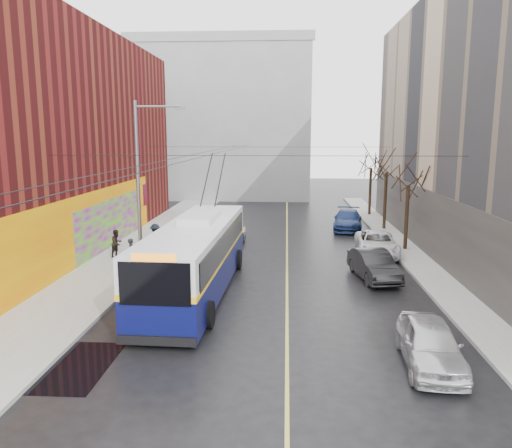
{
  "coord_description": "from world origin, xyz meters",
  "views": [
    {
      "loc": [
        1.42,
        -15.48,
        7.27
      ],
      "look_at": [
        -0.15,
        10.16,
        2.68
      ],
      "focal_mm": 35.0,
      "sensor_mm": 36.0,
      "label": 1
    }
  ],
  "objects_px": {
    "trolleybus": "(196,256)",
    "parked_car_d": "(348,220)",
    "following_car": "(228,234)",
    "pedestrian_a": "(132,253)",
    "parked_car_b": "(374,265)",
    "streetlight_pole": "(141,182)",
    "pedestrian_b": "(117,243)",
    "tree_near": "(409,173)",
    "parked_car_c": "(377,243)",
    "tree_mid": "(387,162)",
    "pedestrian_c": "(155,239)",
    "parked_car_a": "(430,344)",
    "tree_far": "(371,159)"
  },
  "relations": [
    {
      "from": "trolleybus",
      "to": "parked_car_d",
      "type": "distance_m",
      "value": 18.67
    },
    {
      "from": "streetlight_pole",
      "to": "parked_car_b",
      "type": "distance_m",
      "value": 12.75
    },
    {
      "from": "tree_far",
      "to": "parked_car_d",
      "type": "bearing_deg",
      "value": -111.92
    },
    {
      "from": "following_car",
      "to": "trolleybus",
      "type": "bearing_deg",
      "value": -85.52
    },
    {
      "from": "parked_car_c",
      "to": "tree_mid",
      "type": "bearing_deg",
      "value": 79.45
    },
    {
      "from": "parked_car_b",
      "to": "parked_car_d",
      "type": "distance_m",
      "value": 13.6
    },
    {
      "from": "tree_near",
      "to": "trolleybus",
      "type": "xyz_separation_m",
      "value": [
        -11.73,
        -9.23,
        -3.23
      ]
    },
    {
      "from": "following_car",
      "to": "pedestrian_a",
      "type": "bearing_deg",
      "value": -118.1
    },
    {
      "from": "parked_car_c",
      "to": "pedestrian_b",
      "type": "relative_size",
      "value": 3.16
    },
    {
      "from": "streetlight_pole",
      "to": "pedestrian_b",
      "type": "xyz_separation_m",
      "value": [
        -2.43,
        2.78,
        -3.88
      ]
    },
    {
      "from": "tree_near",
      "to": "parked_car_b",
      "type": "bearing_deg",
      "value": -115.45
    },
    {
      "from": "parked_car_c",
      "to": "following_car",
      "type": "xyz_separation_m",
      "value": [
        -9.43,
        2.05,
        0.07
      ]
    },
    {
      "from": "tree_far",
      "to": "parked_car_a",
      "type": "bearing_deg",
      "value": -95.6
    },
    {
      "from": "pedestrian_b",
      "to": "parked_car_b",
      "type": "bearing_deg",
      "value": -79.02
    },
    {
      "from": "parked_car_d",
      "to": "pedestrian_b",
      "type": "relative_size",
      "value": 3.21
    },
    {
      "from": "parked_car_b",
      "to": "pedestrian_a",
      "type": "relative_size",
      "value": 2.72
    },
    {
      "from": "tree_near",
      "to": "parked_car_a",
      "type": "xyz_separation_m",
      "value": [
        -2.97,
        -16.25,
        -4.24
      ]
    },
    {
      "from": "tree_far",
      "to": "parked_car_c",
      "type": "distance_m",
      "value": 15.94
    },
    {
      "from": "tree_near",
      "to": "parked_car_a",
      "type": "distance_m",
      "value": 17.06
    },
    {
      "from": "tree_mid",
      "to": "trolleybus",
      "type": "height_order",
      "value": "tree_mid"
    },
    {
      "from": "pedestrian_a",
      "to": "trolleybus",
      "type": "bearing_deg",
      "value": -143.98
    },
    {
      "from": "parked_car_c",
      "to": "parked_car_b",
      "type": "bearing_deg",
      "value": -98.36
    },
    {
      "from": "tree_near",
      "to": "tree_mid",
      "type": "xyz_separation_m",
      "value": [
        0.0,
        7.0,
        0.28
      ]
    },
    {
      "from": "parked_car_d",
      "to": "pedestrian_a",
      "type": "xyz_separation_m",
      "value": [
        -13.12,
        -12.79,
        0.21
      ]
    },
    {
      "from": "streetlight_pole",
      "to": "parked_car_a",
      "type": "height_order",
      "value": "streetlight_pole"
    },
    {
      "from": "parked_car_d",
      "to": "parked_car_c",
      "type": "bearing_deg",
      "value": -77.15
    },
    {
      "from": "pedestrian_b",
      "to": "parked_car_d",
      "type": "bearing_deg",
      "value": -31.4
    },
    {
      "from": "tree_far",
      "to": "pedestrian_a",
      "type": "distance_m",
      "value": 25.64
    },
    {
      "from": "streetlight_pole",
      "to": "tree_mid",
      "type": "distance_m",
      "value": 19.96
    },
    {
      "from": "streetlight_pole",
      "to": "parked_car_d",
      "type": "distance_m",
      "value": 18.48
    },
    {
      "from": "streetlight_pole",
      "to": "pedestrian_c",
      "type": "relative_size",
      "value": 4.92
    },
    {
      "from": "tree_far",
      "to": "parked_car_a",
      "type": "distance_m",
      "value": 30.72
    },
    {
      "from": "tree_near",
      "to": "parked_car_c",
      "type": "relative_size",
      "value": 1.25
    },
    {
      "from": "tree_mid",
      "to": "pedestrian_c",
      "type": "xyz_separation_m",
      "value": [
        -15.5,
        -9.26,
        -4.19
      ]
    },
    {
      "from": "following_car",
      "to": "parked_car_c",
      "type": "bearing_deg",
      "value": -6.08
    },
    {
      "from": "tree_near",
      "to": "following_car",
      "type": "xyz_separation_m",
      "value": [
        -11.43,
        0.87,
        -4.2
      ]
    },
    {
      "from": "parked_car_a",
      "to": "parked_car_d",
      "type": "bearing_deg",
      "value": 93.28
    },
    {
      "from": "parked_car_a",
      "to": "following_car",
      "type": "bearing_deg",
      "value": 120.05
    },
    {
      "from": "parked_car_a",
      "to": "parked_car_d",
      "type": "height_order",
      "value": "parked_car_d"
    },
    {
      "from": "parked_car_c",
      "to": "pedestrian_b",
      "type": "height_order",
      "value": "pedestrian_b"
    },
    {
      "from": "tree_near",
      "to": "tree_mid",
      "type": "height_order",
      "value": "tree_mid"
    },
    {
      "from": "pedestrian_c",
      "to": "parked_car_a",
      "type": "bearing_deg",
      "value": -161.55
    },
    {
      "from": "tree_near",
      "to": "parked_car_a",
      "type": "bearing_deg",
      "value": -100.34
    },
    {
      "from": "trolleybus",
      "to": "parked_car_d",
      "type": "height_order",
      "value": "trolleybus"
    },
    {
      "from": "parked_car_c",
      "to": "following_car",
      "type": "bearing_deg",
      "value": 170.92
    },
    {
      "from": "parked_car_a",
      "to": "pedestrian_c",
      "type": "bearing_deg",
      "value": 135.6
    },
    {
      "from": "parked_car_d",
      "to": "pedestrian_c",
      "type": "relative_size",
      "value": 2.86
    },
    {
      "from": "tree_mid",
      "to": "tree_far",
      "type": "relative_size",
      "value": 1.02
    },
    {
      "from": "following_car",
      "to": "pedestrian_c",
      "type": "distance_m",
      "value": 5.14
    },
    {
      "from": "pedestrian_a",
      "to": "parked_car_b",
      "type": "bearing_deg",
      "value": -107.06
    }
  ]
}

